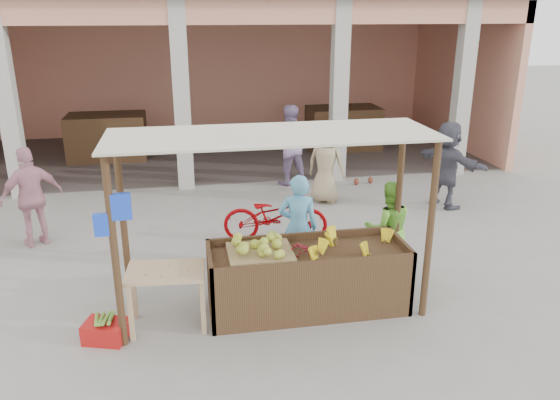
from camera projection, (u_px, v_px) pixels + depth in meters
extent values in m
plane|color=gray|center=(271.00, 311.00, 7.27)|extent=(60.00, 60.00, 0.00)
cube|color=tan|center=(212.00, 70.00, 17.21)|extent=(14.00, 0.20, 4.00)
cube|color=tan|center=(459.00, 76.00, 15.67)|extent=(0.20, 6.00, 4.00)
cube|color=tan|center=(226.00, 12.00, 11.29)|extent=(14.00, 0.30, 0.50)
cube|color=#ACA99E|center=(8.00, 103.00, 11.11)|extent=(0.35, 0.35, 4.00)
cube|color=#ACA99E|center=(182.00, 98.00, 11.70)|extent=(0.35, 0.35, 4.00)
cube|color=#ACA99E|center=(339.00, 94.00, 12.28)|extent=(0.35, 0.35, 4.00)
cube|color=#ACA99E|center=(462.00, 91.00, 12.79)|extent=(0.35, 0.35, 4.00)
cube|color=#47321C|center=(107.00, 137.00, 14.47)|extent=(2.00, 1.20, 1.20)
cube|color=#47321C|center=(343.00, 128.00, 15.56)|extent=(2.00, 1.20, 1.20)
cube|color=#47321C|center=(308.00, 281.00, 7.23)|extent=(2.60, 0.95, 0.80)
cylinder|color=#47321C|center=(115.00, 255.00, 6.16)|extent=(0.09, 0.09, 2.35)
cylinder|color=#47321C|center=(430.00, 232.00, 6.80)|extent=(0.09, 0.09, 2.35)
cylinder|color=#47321C|center=(123.00, 221.00, 7.13)|extent=(0.09, 0.09, 2.35)
cylinder|color=#47321C|center=(398.00, 204.00, 7.77)|extent=(0.09, 0.09, 2.35)
cube|color=beige|center=(272.00, 135.00, 6.58)|extent=(4.00, 1.35, 0.03)
cube|color=blue|center=(121.00, 207.00, 5.99)|extent=(0.22, 0.08, 0.30)
cube|color=blue|center=(102.00, 225.00, 6.02)|extent=(0.18, 0.07, 0.26)
cube|color=olive|center=(260.00, 253.00, 7.03)|extent=(0.83, 0.72, 0.06)
ellipsoid|color=gold|center=(260.00, 245.00, 6.99)|extent=(0.71, 0.62, 0.16)
ellipsoid|color=maroon|center=(298.00, 249.00, 7.07)|extent=(0.41, 0.33, 0.13)
cube|color=tan|center=(165.00, 272.00, 6.70)|extent=(1.00, 0.71, 0.04)
cube|color=tan|center=(131.00, 314.00, 6.50)|extent=(0.06, 0.06, 0.73)
cube|color=tan|center=(203.00, 307.00, 6.65)|extent=(0.06, 0.06, 0.73)
cube|color=tan|center=(134.00, 292.00, 7.00)|extent=(0.06, 0.06, 0.73)
cube|color=tan|center=(201.00, 286.00, 7.14)|extent=(0.06, 0.06, 0.73)
cube|color=#AF1412|center=(105.00, 331.00, 6.58)|extent=(0.57, 0.48, 0.25)
ellipsoid|color=maroon|center=(357.00, 172.00, 12.40)|extent=(0.45, 0.45, 0.61)
ellipsoid|color=maroon|center=(371.00, 171.00, 12.50)|extent=(0.45, 0.45, 0.61)
imported|color=#59ADDA|center=(298.00, 224.00, 7.91)|extent=(0.73, 0.60, 1.71)
imported|color=#6AB433|center=(388.00, 226.00, 8.05)|extent=(0.79, 0.52, 1.55)
imported|color=#8A0206|center=(275.00, 215.00, 9.31)|extent=(0.96, 1.95, 0.97)
imported|color=#C28392|center=(32.00, 194.00, 9.04)|extent=(1.21, 1.02, 1.82)
imported|color=tan|center=(326.00, 160.00, 11.13)|extent=(1.02, 0.95, 1.78)
imported|color=#464552|center=(447.00, 162.00, 10.85)|extent=(1.33, 1.84, 1.84)
imported|color=gray|center=(289.00, 141.00, 12.26)|extent=(1.00, 0.61, 1.99)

